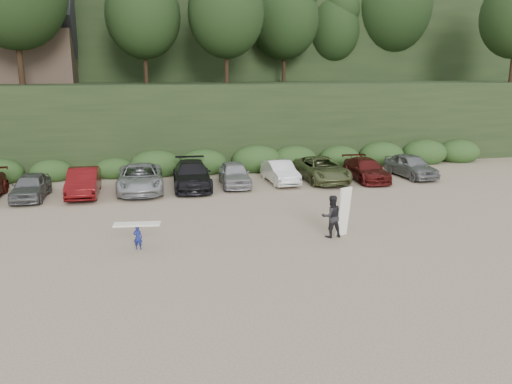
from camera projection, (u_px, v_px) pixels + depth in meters
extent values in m
plane|color=tan|center=(232.00, 241.00, 20.89)|extent=(120.00, 120.00, 0.00)
cube|color=black|center=(181.00, 120.00, 40.96)|extent=(80.00, 14.00, 6.00)
cube|color=black|center=(165.00, 61.00, 56.77)|extent=(90.00, 30.00, 16.00)
ellipsoid|color=black|center=(177.00, 17.00, 39.07)|extent=(66.00, 12.00, 10.00)
cube|color=#2B491E|center=(184.00, 165.00, 34.32)|extent=(46.20, 2.00, 1.20)
cube|color=brown|center=(22.00, 57.00, 38.92)|extent=(8.00, 6.00, 4.00)
imported|color=slate|center=(31.00, 186.00, 27.63)|extent=(1.83, 4.22, 1.42)
imported|color=#5E0E10|center=(83.00, 182.00, 28.38)|extent=(1.67, 4.71, 1.55)
imported|color=#A2A5A9|center=(140.00, 178.00, 29.39)|extent=(2.75, 5.70, 1.57)
imported|color=black|center=(192.00, 175.00, 30.24)|extent=(2.55, 5.59, 1.59)
imported|color=#A4A4A8|center=(234.00, 174.00, 30.81)|extent=(2.04, 4.45, 1.48)
imported|color=white|center=(280.00, 172.00, 31.57)|extent=(1.58, 4.29, 1.40)
imported|color=#586138|center=(322.00, 169.00, 32.15)|extent=(2.54, 5.45, 1.51)
imported|color=#541413|center=(366.00, 170.00, 32.36)|extent=(2.21, 4.88, 1.39)
imported|color=slate|center=(411.00, 166.00, 33.33)|extent=(2.11, 4.65, 1.55)
imported|color=navy|center=(138.00, 238.00, 19.80)|extent=(0.41, 0.33, 0.99)
cube|color=white|center=(137.00, 224.00, 19.67)|extent=(1.86, 0.75, 0.07)
imported|color=black|center=(331.00, 216.00, 21.20)|extent=(0.91, 0.72, 1.84)
cube|color=white|center=(344.00, 212.00, 21.30)|extent=(0.68, 0.51, 2.16)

